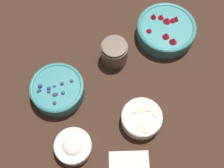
# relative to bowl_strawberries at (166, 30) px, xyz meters

# --- Properties ---
(ground_plane) EXTENTS (4.00, 4.00, 0.00)m
(ground_plane) POSITION_rel_bowl_strawberries_xyz_m (0.22, 0.21, -0.04)
(ground_plane) COLOR #382319
(bowl_strawberries) EXTENTS (0.22, 0.22, 0.08)m
(bowl_strawberries) POSITION_rel_bowl_strawberries_xyz_m (0.00, 0.00, 0.00)
(bowl_strawberries) COLOR teal
(bowl_strawberries) RESTS_ON ground_plane
(bowl_blueberries) EXTENTS (0.19, 0.19, 0.06)m
(bowl_blueberries) POSITION_rel_bowl_strawberries_xyz_m (0.45, 0.13, -0.00)
(bowl_blueberries) COLOR teal
(bowl_blueberries) RESTS_ON ground_plane
(bowl_bananas) EXTENTS (0.14, 0.14, 0.05)m
(bowl_bananas) POSITION_rel_bowl_strawberries_xyz_m (0.20, 0.31, -0.01)
(bowl_bananas) COLOR silver
(bowl_bananas) RESTS_ON ground_plane
(bowl_cream) EXTENTS (0.12, 0.12, 0.05)m
(bowl_cream) POSITION_rel_bowl_strawberries_xyz_m (0.44, 0.34, -0.01)
(bowl_cream) COLOR silver
(bowl_cream) RESTS_ON ground_plane
(jar_chocolate) EXTENTS (0.10, 0.10, 0.09)m
(jar_chocolate) POSITION_rel_bowl_strawberries_xyz_m (0.21, 0.04, 0.00)
(jar_chocolate) COLOR brown
(jar_chocolate) RESTS_ON ground_plane
(napkin) EXTENTS (0.15, 0.12, 0.01)m
(napkin) POSITION_rel_bowl_strawberries_xyz_m (0.28, 0.44, -0.03)
(napkin) COLOR silver
(napkin) RESTS_ON ground_plane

